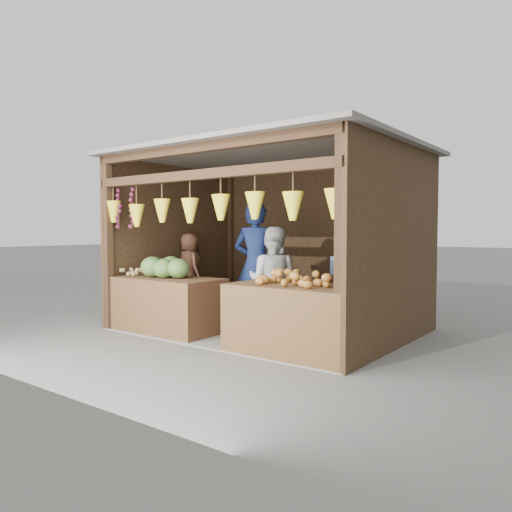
{
  "coord_description": "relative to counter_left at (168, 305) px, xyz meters",
  "views": [
    {
      "loc": [
        4.32,
        -6.09,
        1.5
      ],
      "look_at": [
        -0.17,
        -0.1,
        1.11
      ],
      "focal_mm": 35.0,
      "sensor_mm": 36.0,
      "label": 1
    }
  ],
  "objects": [
    {
      "name": "stool",
      "position": [
        -0.55,
        1.02,
        -0.25
      ],
      "size": [
        0.32,
        0.32,
        0.3
      ],
      "primitive_type": "cube",
      "color": "black",
      "rests_on": "ground"
    },
    {
      "name": "counter_left",
      "position": [
        0.0,
        0.0,
        0.0
      ],
      "size": [
        1.67,
        0.85,
        0.8
      ],
      "primitive_type": "cube",
      "color": "#452717",
      "rests_on": "ground"
    },
    {
      "name": "woman_standing",
      "position": [
        1.35,
        0.78,
        0.37
      ],
      "size": [
        0.88,
        0.77,
        1.55
      ],
      "primitive_type": "imported",
      "rotation": [
        0.0,
        0.0,
        3.42
      ],
      "color": "silver",
      "rests_on": "ground"
    },
    {
      "name": "counter_right",
      "position": [
        2.26,
        -0.04,
        0.02
      ],
      "size": [
        1.64,
        0.85,
        0.84
      ],
      "primitive_type": "cube",
      "color": "#50331A",
      "rests_on": "ground"
    },
    {
      "name": "vendor_seated",
      "position": [
        -0.55,
        1.02,
        0.48
      ],
      "size": [
        0.65,
        0.54,
        1.15
      ],
      "primitive_type": "imported",
      "rotation": [
        0.0,
        0.0,
        2.79
      ],
      "color": "brown",
      "rests_on": "stool"
    },
    {
      "name": "back_shelf",
      "position": [
        2.15,
        2.31,
        0.47
      ],
      "size": [
        1.25,
        0.32,
        1.32
      ],
      "color": "#382314",
      "rests_on": "ground"
    },
    {
      "name": "man_standing",
      "position": [
        0.9,
        0.98,
        0.56
      ],
      "size": [
        0.8,
        0.63,
        1.93
      ],
      "primitive_type": "imported",
      "rotation": [
        0.0,
        0.0,
        3.41
      ],
      "color": "#131F49",
      "rests_on": "ground"
    },
    {
      "name": "melon_pile",
      "position": [
        -0.1,
        0.01,
        0.56
      ],
      "size": [
        1.0,
        0.5,
        0.32
      ],
      "primitive_type": null,
      "color": "#1F4312",
      "rests_on": "counter_left"
    },
    {
      "name": "stall_structure",
      "position": [
        1.07,
        0.99,
        1.27
      ],
      "size": [
        4.3,
        3.3,
        2.66
      ],
      "color": "slate",
      "rests_on": "ground"
    },
    {
      "name": "ground",
      "position": [
        1.1,
        1.03,
        -0.4
      ],
      "size": [
        80.0,
        80.0,
        0.0
      ],
      "primitive_type": "plane",
      "color": "#514F49",
      "rests_on": "ground"
    },
    {
      "name": "mango_pile",
      "position": [
        2.32,
        -0.02,
        0.55
      ],
      "size": [
        1.4,
        0.64,
        0.22
      ],
      "primitive_type": null,
      "color": "red",
      "rests_on": "counter_right"
    },
    {
      "name": "tanfruit_pile",
      "position": [
        -0.68,
        -0.08,
        0.47
      ],
      "size": [
        0.34,
        0.4,
        0.13
      ],
      "primitive_type": null,
      "color": "#9D7D48",
      "rests_on": "counter_left"
    }
  ]
}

